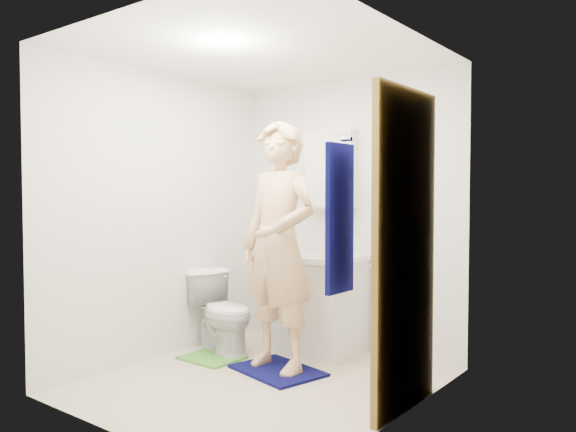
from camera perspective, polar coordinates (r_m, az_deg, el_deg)
The scene contains 22 objects.
floor at distance 4.31m, azimuth -2.68°, elevation -16.58°, with size 2.20×2.40×0.02m, color beige.
ceiling at distance 4.21m, azimuth -2.74°, elevation 16.42°, with size 2.20×2.40×0.02m, color white.
wall_back at distance 5.07m, azimuth 6.16°, elevation 0.20°, with size 2.20×0.02×2.40m, color silver.
wall_front at distance 3.25m, azimuth -16.60°, elevation -1.02°, with size 2.20×0.02×2.40m, color silver.
wall_left at distance 4.87m, azimuth -12.73°, elevation 0.07°, with size 0.02×2.40×2.40m, color silver.
wall_right at distance 3.47m, azimuth 11.43°, elevation -0.77°, with size 0.02×2.40×2.40m, color silver.
vanity_cabinet at distance 4.99m, azimuth 2.85°, elevation -9.07°, with size 0.75×0.55×0.80m, color white.
countertop at distance 4.93m, azimuth 2.86°, elevation -4.22°, with size 0.79×0.59×0.05m, color white.
sink_basin at distance 4.93m, azimuth 2.86°, elevation -4.05°, with size 0.40×0.40×0.03m, color white.
faucet at distance 5.07m, azimuth 4.02°, elevation -3.08°, with size 0.03×0.03×0.12m, color silver.
medicine_cabinet at distance 5.09m, azimuth 4.32°, elevation 4.72°, with size 0.50×0.12×0.70m, color white.
mirror_panel at distance 5.04m, azimuth 3.93°, elevation 4.74°, with size 0.46×0.01×0.66m, color white.
door at distance 3.64m, azimuth 11.81°, elevation -3.40°, with size 0.05×0.80×2.05m, color olive.
door_knob at distance 3.38m, azimuth 8.82°, elevation -5.09°, with size 0.07×0.07×0.07m, color gold.
towel at distance 3.01m, azimuth 5.28°, elevation -0.24°, with size 0.03×0.24×0.80m, color #070843.
towel_hook at distance 3.00m, azimuth 5.97°, elevation 7.78°, with size 0.02×0.02×0.06m, color silver.
toilet at distance 4.97m, azimuth -6.67°, elevation -9.67°, with size 0.40×0.70×0.71m, color white.
bath_mat at distance 4.51m, azimuth -1.06°, elevation -15.42°, with size 0.68×0.49×0.02m, color #070843.
green_rug at distance 4.88m, azimuth -7.73°, elevation -14.07°, with size 0.47×0.40×0.02m, color green.
soap_dispenser at distance 5.08m, azimuth -0.05°, elevation -2.66°, with size 0.09×0.09×0.19m, color #C5665C.
toothbrush_cup at distance 4.90m, azimuth 4.69°, elevation -3.46°, with size 0.11×0.11×0.09m, color #8A4394.
man at distance 4.33m, azimuth -0.95°, elevation -3.04°, with size 0.70×0.46×1.92m, color #DFB17D.
Camera 1 is at (2.63, -3.11, 1.38)m, focal length 35.00 mm.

